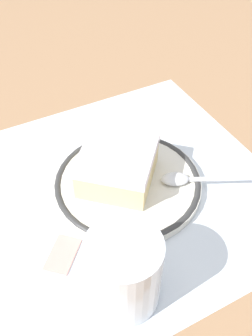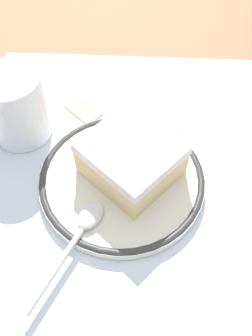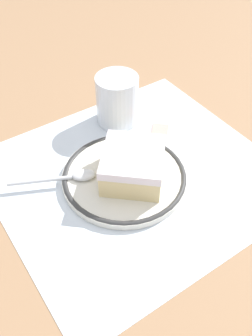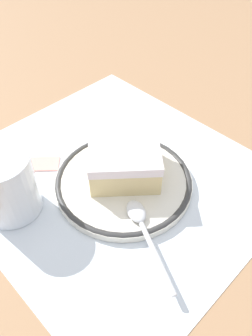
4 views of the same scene
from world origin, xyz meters
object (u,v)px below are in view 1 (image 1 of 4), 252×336
(sugar_packet, at_px, (62,253))
(cake_slice, at_px, (118,165))
(spoon, at_px, (191,179))
(cup, at_px, (124,274))
(plate, at_px, (126,180))

(sugar_packet, bearing_deg, cake_slice, 123.00)
(spoon, xyz_separation_m, sugar_packet, (0.02, -0.19, -0.01))
(cake_slice, relative_size, spoon, 1.03)
(cake_slice, height_order, spoon, cake_slice)
(cake_slice, xyz_separation_m, sugar_packet, (0.07, -0.11, -0.03))
(cake_slice, bearing_deg, cup, -24.57)
(plate, xyz_separation_m, sugar_packet, (0.07, -0.12, -0.00))
(cake_slice, height_order, cup, cup)
(spoon, height_order, cup, cup)
(cake_slice, bearing_deg, sugar_packet, -57.00)
(cake_slice, relative_size, cup, 1.48)
(plate, distance_m, sugar_packet, 0.14)
(sugar_packet, bearing_deg, plate, 118.92)
(cake_slice, bearing_deg, spoon, 58.86)
(plate, relative_size, cake_slice, 1.47)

